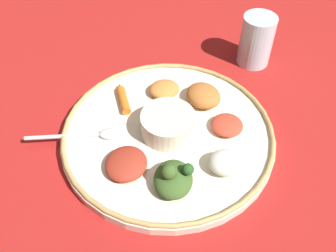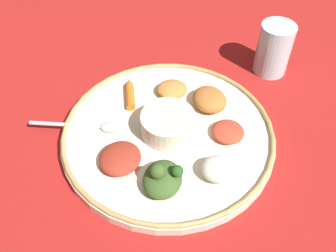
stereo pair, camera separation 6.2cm
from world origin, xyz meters
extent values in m
plane|color=maroon|center=(0.00, 0.00, 0.00)|extent=(2.40, 2.40, 0.00)
cylinder|color=beige|center=(0.00, 0.00, 0.01)|extent=(0.36, 0.36, 0.02)
torus|color=tan|center=(0.00, 0.00, 0.02)|extent=(0.36, 0.36, 0.01)
cylinder|color=beige|center=(0.00, 0.00, 0.04)|extent=(0.09, 0.09, 0.04)
cylinder|color=brown|center=(0.00, 0.00, 0.05)|extent=(0.08, 0.08, 0.01)
ellipsoid|color=silver|center=(0.08, 0.06, 0.02)|extent=(0.04, 0.04, 0.01)
cylinder|color=silver|center=(0.15, 0.10, 0.02)|extent=(0.10, 0.08, 0.01)
ellipsoid|color=#385623|center=(-0.06, 0.09, 0.03)|extent=(0.08, 0.09, 0.03)
sphere|color=#23511E|center=(-0.08, 0.07, 0.05)|extent=(0.02, 0.02, 0.02)
sphere|color=#385623|center=(-0.06, 0.09, 0.05)|extent=(0.02, 0.02, 0.02)
cylinder|color=orange|center=(0.10, -0.02, 0.02)|extent=(0.05, 0.05, 0.02)
cone|color=orange|center=(0.13, -0.05, 0.02)|extent=(0.02, 0.02, 0.01)
ellipsoid|color=#B2662D|center=(-0.02, -0.10, 0.03)|extent=(0.08, 0.08, 0.03)
ellipsoid|color=maroon|center=(0.02, 0.10, 0.03)|extent=(0.08, 0.09, 0.02)
ellipsoid|color=silver|center=(-0.11, 0.02, 0.03)|extent=(0.07, 0.07, 0.03)
ellipsoid|color=#B73D28|center=(-0.08, -0.06, 0.03)|extent=(0.06, 0.06, 0.02)
ellipsoid|color=#C67A38|center=(0.05, -0.08, 0.03)|extent=(0.07, 0.07, 0.02)
cylinder|color=silver|center=(-0.04, -0.27, 0.05)|extent=(0.07, 0.07, 0.10)
cylinder|color=tan|center=(-0.04, -0.27, 0.01)|extent=(0.06, 0.06, 0.03)
camera|label=1|loc=(-0.21, 0.36, 0.49)|focal=39.77mm
camera|label=2|loc=(-0.26, 0.32, 0.49)|focal=39.77mm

